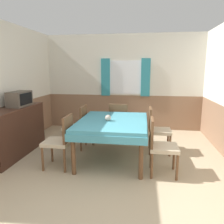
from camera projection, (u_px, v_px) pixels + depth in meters
wall_back at (123, 82)px, 6.06m from camera, size 4.68×0.10×2.60m
wall_left at (6, 88)px, 4.39m from camera, size 0.05×4.42×2.60m
dining_table at (113, 125)px, 4.02m from camera, size 1.26×1.59×0.75m
chair_left_near at (61, 139)px, 3.70m from camera, size 0.44×0.44×0.91m
chair_head_window at (119, 121)px, 5.01m from camera, size 0.44×0.44×0.91m
chair_right_far at (157, 128)px, 4.39m from camera, size 0.44×0.44×0.91m
chair_left_far at (78, 125)px, 4.63m from camera, size 0.44×0.44×0.91m
chair_right_near at (160, 144)px, 3.47m from camera, size 0.44×0.44×0.91m
sideboard at (15, 131)px, 4.27m from camera, size 0.46×1.61×0.94m
tv at (20, 99)px, 4.34m from camera, size 0.29×0.53×0.30m
vase at (108, 118)px, 3.92m from camera, size 0.11×0.11×0.11m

